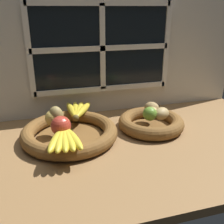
# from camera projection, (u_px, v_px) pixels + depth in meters

# --- Properties ---
(ground_plane) EXTENTS (1.40, 0.90, 0.03)m
(ground_plane) POSITION_uv_depth(u_px,v_px,m) (120.00, 139.00, 1.06)
(ground_plane) COLOR olive
(back_wall) EXTENTS (1.40, 0.05, 0.55)m
(back_wall) POSITION_uv_depth(u_px,v_px,m) (101.00, 54.00, 1.22)
(back_wall) COLOR silver
(back_wall) RESTS_ON ground_plane
(fruit_bowl_left) EXTENTS (0.38, 0.38, 0.05)m
(fruit_bowl_left) POSITION_uv_depth(u_px,v_px,m) (70.00, 133.00, 1.03)
(fruit_bowl_left) COLOR brown
(fruit_bowl_left) RESTS_ON ground_plane
(fruit_bowl_right) EXTENTS (0.28, 0.28, 0.05)m
(fruit_bowl_right) POSITION_uv_depth(u_px,v_px,m) (151.00, 123.00, 1.11)
(fruit_bowl_right) COLOR brown
(fruit_bowl_right) RESTS_ON ground_plane
(apple_golden_left) EXTENTS (0.07, 0.07, 0.07)m
(apple_golden_left) POSITION_uv_depth(u_px,v_px,m) (54.00, 118.00, 1.01)
(apple_golden_left) COLOR #DBB756
(apple_golden_left) RESTS_ON fruit_bowl_left
(apple_red_front) EXTENTS (0.07, 0.07, 0.07)m
(apple_red_front) POSITION_uv_depth(u_px,v_px,m) (61.00, 126.00, 0.93)
(apple_red_front) COLOR #B73828
(apple_red_front) RESTS_ON fruit_bowl_left
(pear_brown) EXTENTS (0.08, 0.08, 0.08)m
(pear_brown) POSITION_uv_depth(u_px,v_px,m) (56.00, 116.00, 1.00)
(pear_brown) COLOR olive
(pear_brown) RESTS_ON fruit_bowl_left
(banana_bunch_front) EXTENTS (0.13, 0.19, 0.03)m
(banana_bunch_front) POSITION_uv_depth(u_px,v_px,m) (65.00, 139.00, 0.88)
(banana_bunch_front) COLOR yellow
(banana_bunch_front) RESTS_ON fruit_bowl_left
(banana_bunch_back) EXTENTS (0.13, 0.19, 0.03)m
(banana_bunch_back) POSITION_uv_depth(u_px,v_px,m) (77.00, 110.00, 1.13)
(banana_bunch_back) COLOR gold
(banana_bunch_back) RESTS_ON fruit_bowl_left
(potato_back) EXTENTS (0.08, 0.08, 0.05)m
(potato_back) POSITION_uv_depth(u_px,v_px,m) (152.00, 107.00, 1.13)
(potato_back) COLOR #A38451
(potato_back) RESTS_ON fruit_bowl_right
(potato_small) EXTENTS (0.09, 0.09, 0.05)m
(potato_small) POSITION_uv_depth(u_px,v_px,m) (161.00, 113.00, 1.08)
(potato_small) COLOR tan
(potato_small) RESTS_ON fruit_bowl_right
(potato_large) EXTENTS (0.06, 0.07, 0.04)m
(potato_large) POSITION_uv_depth(u_px,v_px,m) (152.00, 112.00, 1.10)
(potato_large) COLOR tan
(potato_large) RESTS_ON fruit_bowl_right
(lime_near) EXTENTS (0.06, 0.06, 0.06)m
(lime_near) POSITION_uv_depth(u_px,v_px,m) (150.00, 114.00, 1.05)
(lime_near) COLOR olive
(lime_near) RESTS_ON fruit_bowl_right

